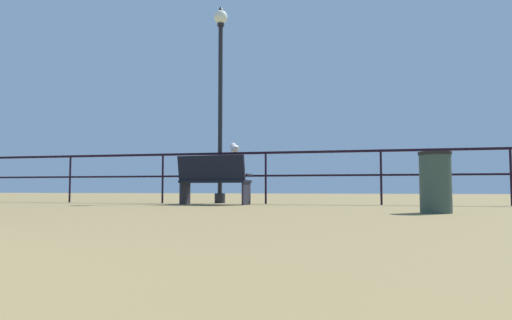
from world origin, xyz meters
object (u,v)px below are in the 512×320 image
bench_near_left (213,178)px  trash_bin (435,182)px  lamppost_center (220,84)px  seagull_on_rail (234,148)px

bench_near_left → trash_bin: size_ratio=1.83×
lamppost_center → seagull_on_rail: size_ratio=10.86×
lamppost_center → trash_bin: bearing=-39.4°
lamppost_center → bench_near_left: bearing=-80.0°
bench_near_left → lamppost_center: (-0.18, 1.01, 2.18)m
bench_near_left → trash_bin: 4.59m
bench_near_left → lamppost_center: bearing=100.0°
seagull_on_rail → bench_near_left: bearing=-110.0°
bench_near_left → trash_bin: (3.93, -2.37, -0.13)m
bench_near_left → trash_bin: bearing=-31.1°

